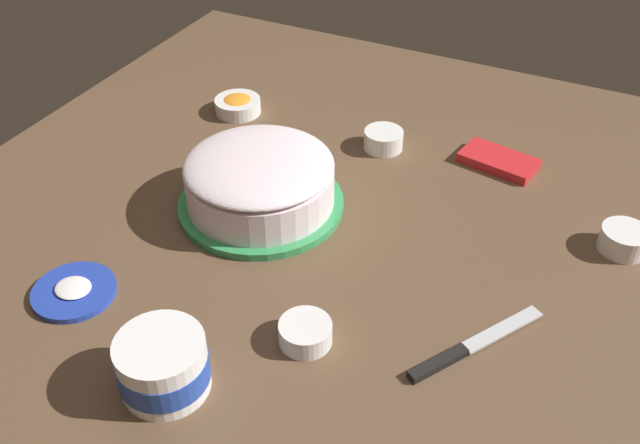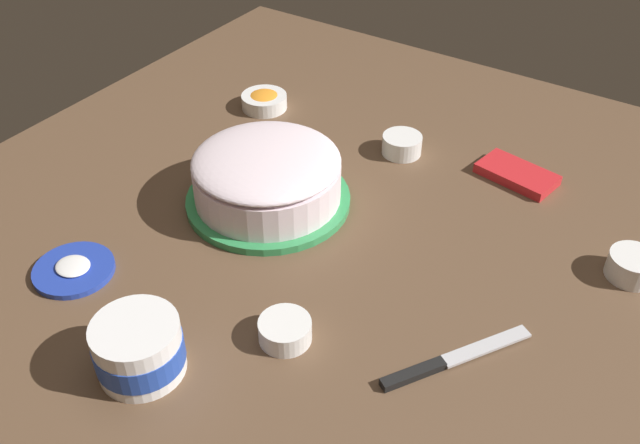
# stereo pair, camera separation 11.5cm
# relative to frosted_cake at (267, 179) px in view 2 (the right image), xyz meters

# --- Properties ---
(ground_plane) EXTENTS (1.54, 1.54, 0.00)m
(ground_plane) POSITION_rel_frosted_cake_xyz_m (0.20, -0.05, -0.05)
(ground_plane) COLOR brown
(frosted_cake) EXTENTS (0.29, 0.29, 0.11)m
(frosted_cake) POSITION_rel_frosted_cake_xyz_m (0.00, 0.00, 0.00)
(frosted_cake) COLOR #339351
(frosted_cake) RESTS_ON ground_plane
(frosting_tub) EXTENTS (0.12, 0.12, 0.08)m
(frosting_tub) POSITION_rel_frosted_cake_xyz_m (0.08, -0.40, -0.01)
(frosting_tub) COLOR white
(frosting_tub) RESTS_ON ground_plane
(frosting_tub_lid) EXTENTS (0.13, 0.13, 0.02)m
(frosting_tub_lid) POSITION_rel_frosted_cake_xyz_m (-0.15, -0.32, -0.05)
(frosting_tub_lid) COLOR #233DAD
(frosting_tub_lid) RESTS_ON ground_plane
(spreading_knife) EXTENTS (0.14, 0.21, 0.01)m
(spreading_knife) POSITION_rel_frosted_cake_xyz_m (0.42, -0.16, -0.05)
(spreading_knife) COLOR silver
(spreading_knife) RESTS_ON ground_plane
(sprinkle_bowl_rainbow) EXTENTS (0.08, 0.08, 0.03)m
(sprinkle_bowl_rainbow) POSITION_rel_frosted_cake_xyz_m (0.21, -0.25, -0.03)
(sprinkle_bowl_rainbow) COLOR white
(sprinkle_bowl_rainbow) RESTS_ON ground_plane
(sprinkle_bowl_green) EXTENTS (0.08, 0.08, 0.04)m
(sprinkle_bowl_green) POSITION_rel_frosted_cake_xyz_m (0.12, 0.27, -0.03)
(sprinkle_bowl_green) COLOR white
(sprinkle_bowl_green) RESTS_ON ground_plane
(sprinkle_bowl_orange) EXTENTS (0.10, 0.10, 0.03)m
(sprinkle_bowl_orange) POSITION_rel_frosted_cake_xyz_m (-0.21, 0.27, -0.03)
(sprinkle_bowl_orange) COLOR white
(sprinkle_bowl_orange) RESTS_ON ground_plane
(sprinkle_bowl_yellow) EXTENTS (0.08, 0.08, 0.04)m
(sprinkle_bowl_yellow) POSITION_rel_frosted_cake_xyz_m (0.59, 0.16, -0.03)
(sprinkle_bowl_yellow) COLOR white
(sprinkle_bowl_yellow) RESTS_ON ground_plane
(candy_box_lower) EXTENTS (0.15, 0.10, 0.02)m
(candy_box_lower) POSITION_rel_frosted_cake_xyz_m (0.34, 0.32, -0.04)
(candy_box_lower) COLOR red
(candy_box_lower) RESTS_ON ground_plane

